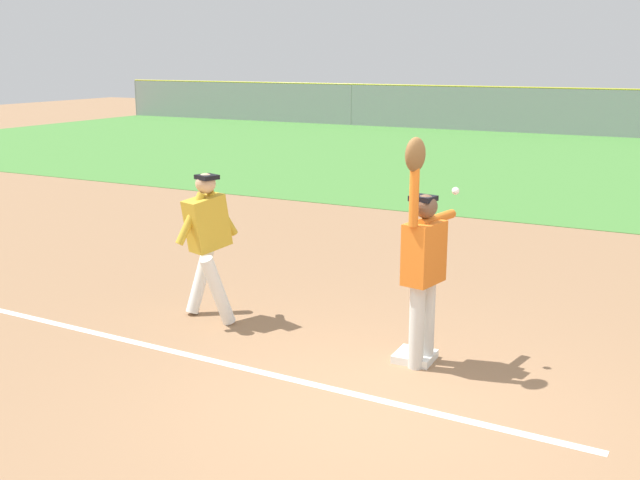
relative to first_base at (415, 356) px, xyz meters
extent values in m
plane|color=#936D4C|center=(0.09, -1.06, -0.04)|extent=(75.63, 75.63, 0.00)
cube|color=#478438|center=(0.09, 15.49, -0.04)|extent=(48.66, 16.92, 0.01)
cube|color=white|center=(-4.00, -0.90, -0.04)|extent=(12.00, 0.46, 0.01)
cube|color=white|center=(0.00, 0.00, 0.00)|extent=(0.39, 0.39, 0.08)
cylinder|color=silver|center=(0.11, 0.02, 0.39)|extent=(0.17, 0.17, 0.85)
cylinder|color=silver|center=(0.07, -0.17, 0.39)|extent=(0.17, 0.17, 0.85)
cube|color=orange|center=(0.09, -0.07, 1.11)|extent=(0.33, 0.48, 0.60)
sphere|color=brown|center=(0.09, -0.07, 1.56)|extent=(0.27, 0.27, 0.23)
cube|color=black|center=(0.06, -0.07, 1.64)|extent=(0.25, 0.24, 0.05)
cylinder|color=orange|center=(0.05, -0.29, 1.72)|extent=(0.10, 0.10, 0.62)
cylinder|color=orange|center=(0.13, 0.14, 1.41)|extent=(0.20, 0.63, 0.09)
ellipsoid|color=brown|center=(0.05, -0.29, 2.08)|extent=(0.19, 0.30, 0.32)
cylinder|color=white|center=(-2.32, -0.11, 0.38)|extent=(0.28, 0.46, 0.85)
cylinder|color=white|center=(-2.80, 0.23, 0.38)|extent=(0.28, 0.46, 0.85)
cube|color=gold|center=(-2.56, 0.06, 1.11)|extent=(0.42, 0.58, 0.66)
sphere|color=#DBAD84|center=(-2.56, 0.06, 1.56)|extent=(0.29, 0.29, 0.23)
cube|color=black|center=(-2.53, 0.05, 1.64)|extent=(0.27, 0.26, 0.05)
cylinder|color=gold|center=(-2.49, 0.27, 1.19)|extent=(0.22, 0.41, 0.58)
cylinder|color=gold|center=(-2.63, -0.15, 1.19)|extent=(0.22, 0.41, 0.58)
sphere|color=white|center=(0.29, 0.20, 1.69)|extent=(0.07, 0.07, 0.07)
cylinder|color=gray|center=(-24.24, 23.95, 0.83)|extent=(0.08, 0.08, 1.75)
cylinder|color=gray|center=(-12.08, 23.95, 0.83)|extent=(0.08, 0.08, 1.75)
cube|color=tan|center=(-11.29, 26.37, 0.53)|extent=(4.50, 2.14, 0.55)
cube|color=#2D333D|center=(-11.29, 26.37, 1.01)|extent=(2.29, 1.87, 0.40)
cylinder|color=black|center=(-9.90, 27.40, 0.26)|extent=(0.61, 0.25, 0.60)
cylinder|color=black|center=(-9.79, 25.51, 0.26)|extent=(0.61, 0.25, 0.60)
cylinder|color=black|center=(-12.79, 27.24, 0.26)|extent=(0.61, 0.25, 0.60)
cylinder|color=black|center=(-12.68, 25.34, 0.26)|extent=(0.61, 0.25, 0.60)
cube|color=#1E6B33|center=(-5.42, 26.96, 0.53)|extent=(4.50, 2.15, 0.55)
cube|color=#2D333D|center=(-5.42, 26.96, 1.01)|extent=(2.30, 1.87, 0.40)
cylinder|color=black|center=(-3.92, 27.83, 0.26)|extent=(0.61, 0.25, 0.60)
cylinder|color=black|center=(-4.03, 25.93, 0.26)|extent=(0.61, 0.25, 0.60)
cylinder|color=black|center=(-6.81, 28.00, 0.26)|extent=(0.61, 0.25, 0.60)
cylinder|color=black|center=(-6.92, 26.10, 0.26)|extent=(0.61, 0.25, 0.60)
camera|label=1|loc=(2.51, -6.85, 2.96)|focal=42.98mm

